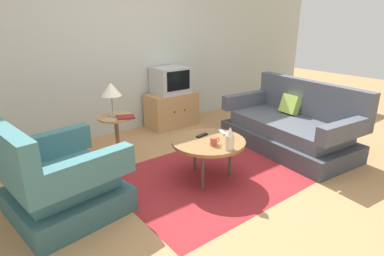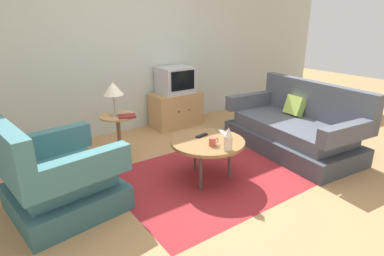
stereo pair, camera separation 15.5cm
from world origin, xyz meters
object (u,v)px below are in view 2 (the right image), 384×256
Objects in this scene: couch at (294,129)px; mug at (213,142)px; vase at (228,139)px; armchair at (57,181)px; coffee_table at (208,143)px; book at (127,116)px; table_lamp at (113,89)px; tv_stand at (176,109)px; television at (175,80)px; side_table at (118,129)px; tv_remote_dark at (202,136)px; tv_remote_silver at (223,133)px.

couch is 15.65× the size of mug.
mug is (-0.05, 0.19, -0.07)m from vase.
armchair is 8.63× the size of mug.
book is at bearing 120.87° from coffee_table.
mug is (-0.05, -0.14, 0.08)m from coffee_table.
table_lamp reaches higher than coffee_table.
couch is 1.58m from mug.
armchair is 2.71m from tv_stand.
mug is at bearing -111.94° from television.
vase is at bearing -65.84° from table_lamp.
book is at bearing -61.87° from table_lamp.
couch is at bearing -66.92° from tv_stand.
side_table reaches higher than coffee_table.
couch is at bearing 75.91° from armchair.
armchair is at bearing -142.10° from side_table.
tv_stand is 2.27m from vase.
side_table is at bearing 113.89° from vase.
armchair is at bearing 156.99° from vase.
table_lamp is 1.41m from mug.
armchair is 1.58m from tv_remote_dark.
table_lamp is at bearing 137.72° from book.
armchair is 1.93× the size of television.
side_table reaches higher than mug.
mug is at bearing -112.08° from tv_stand.
tv_remote_silver is (-1.24, 0.10, 0.18)m from couch.
mug is 0.69× the size of tv_remote_silver.
coffee_table is 3.36× the size of book.
book is at bearing 71.71° from couch.
television is (1.35, 0.77, 0.35)m from side_table.
armchair reaches higher than couch.
vase is 2.02× the size of mug.
mug is 0.39m from tv_remote_silver.
mug is 0.75× the size of tv_remote_dark.
television is (0.00, 0.01, 0.50)m from tv_stand.
vase reaches higher than coffee_table.
side_table is at bearing -150.81° from tv_stand.
tv_stand reaches higher than tv_remote_dark.
side_table is 0.50m from table_lamp.
table_lamp is at bearing -151.46° from television.
coffee_table is 0.99× the size of tv_stand.
tv_stand is 0.50m from television.
tv_remote_dark is at bearing -34.10° from book.
armchair is 4.29× the size of book.
tv_stand is 2.11m from mug.
table_lamp is (-0.02, 0.02, 0.50)m from side_table.
armchair is 1.57m from mug.
table_lamp is 1.57m from vase.
tv_remote_dark is at bearing -55.09° from side_table.
side_table is (-0.61, 1.04, -0.00)m from coffee_table.
coffee_table is at bearing 123.80° from tv_remote_silver.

